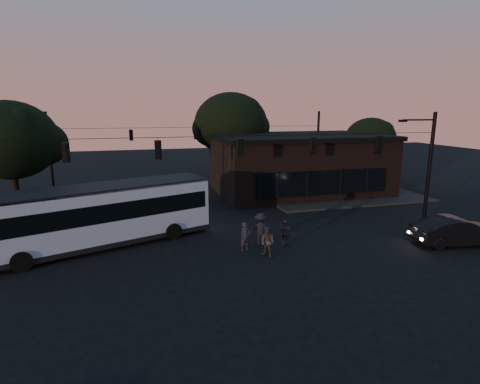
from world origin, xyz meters
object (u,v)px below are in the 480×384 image
object	(u,v)px
bus	(102,212)
pedestrian_a	(245,236)
pedestrian_b	(268,242)
building	(298,163)
car	(457,231)
pedestrian_d	(261,229)
pedestrian_c	(285,234)

from	to	relation	value
bus	pedestrian_a	distance (m)	8.19
pedestrian_a	pedestrian_b	bearing A→B (deg)	-68.35
building	car	xyz separation A→B (m)	(2.85, -15.81, -1.89)
building	pedestrian_d	xyz separation A→B (m)	(-8.02, -12.85, -1.76)
car	pedestrian_d	size ratio (longest dim) A/B	2.61
building	car	bearing A→B (deg)	-79.79
building	pedestrian_d	size ratio (longest dim) A/B	8.12
car	pedestrian_a	bearing A→B (deg)	87.68
building	bus	world-z (taller)	building
bus	pedestrian_b	size ratio (longest dim) A/B	7.77
pedestrian_c	pedestrian_d	size ratio (longest dim) A/B	0.82
building	bus	size ratio (longest dim) A/B	1.22
building	pedestrian_b	world-z (taller)	building
building	pedestrian_b	distance (m)	16.83
building	pedestrian_c	world-z (taller)	building
pedestrian_c	pedestrian_b	bearing A→B (deg)	50.71
pedestrian_a	pedestrian_c	distance (m)	2.36
pedestrian_b	pedestrian_a	bearing A→B (deg)	-178.47
bus	pedestrian_b	xyz separation A→B (m)	(8.47, -4.09, -1.14)
bus	pedestrian_c	bearing A→B (deg)	-36.37
pedestrian_a	building	bearing A→B (deg)	40.38
car	pedestrian_d	bearing A→B (deg)	83.87
bus	pedestrian_c	world-z (taller)	bus
car	pedestrian_b	xyz separation A→B (m)	(-11.05, 1.23, -0.01)
bus	pedestrian_a	size ratio (longest dim) A/B	7.87
pedestrian_c	pedestrian_d	xyz separation A→B (m)	(-1.27, 0.63, 0.17)
building	pedestrian_c	size ratio (longest dim) A/B	9.94
bus	pedestrian_b	bearing A→B (deg)	-45.38
building	pedestrian_d	bearing A→B (deg)	-121.97
pedestrian_a	pedestrian_d	bearing A→B (deg)	11.35
building	bus	distance (m)	19.71
pedestrian_a	pedestrian_c	size ratio (longest dim) A/B	1.03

